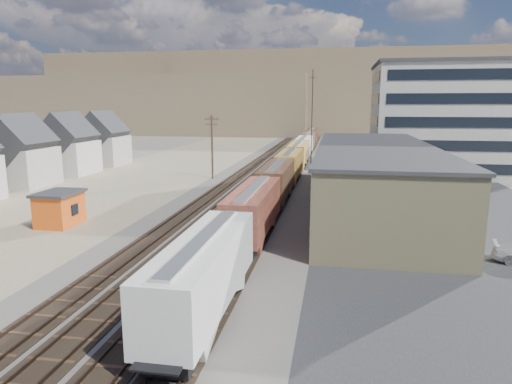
% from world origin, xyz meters
% --- Properties ---
extents(ground, '(300.00, 300.00, 0.00)m').
position_xyz_m(ground, '(0.00, 0.00, 0.00)').
color(ground, '#6B6356').
rests_on(ground, ground).
extents(ballast_bed, '(18.00, 200.00, 0.06)m').
position_xyz_m(ballast_bed, '(0.00, 50.00, 0.03)').
color(ballast_bed, '#4C4742').
rests_on(ballast_bed, ground).
extents(dirt_yard, '(24.00, 180.00, 0.03)m').
position_xyz_m(dirt_yard, '(-20.00, 40.00, 0.01)').
color(dirt_yard, '#827859').
rests_on(dirt_yard, ground).
extents(asphalt_lot, '(26.00, 120.00, 0.04)m').
position_xyz_m(asphalt_lot, '(22.00, 35.00, 0.02)').
color(asphalt_lot, '#232326').
rests_on(asphalt_lot, ground).
extents(rail_tracks, '(11.40, 200.00, 0.24)m').
position_xyz_m(rail_tracks, '(-0.55, 50.00, 0.11)').
color(rail_tracks, black).
rests_on(rail_tracks, ground).
extents(freight_train, '(3.00, 119.74, 4.46)m').
position_xyz_m(freight_train, '(3.80, 48.68, 2.79)').
color(freight_train, black).
rests_on(freight_train, ground).
extents(warehouse, '(12.40, 40.40, 7.25)m').
position_xyz_m(warehouse, '(14.98, 25.00, 3.65)').
color(warehouse, tan).
rests_on(warehouse, ground).
extents(office_tower, '(22.60, 18.60, 18.45)m').
position_xyz_m(office_tower, '(27.95, 54.95, 9.26)').
color(office_tower, '#9E998E').
rests_on(office_tower, ground).
extents(utility_pole_north, '(2.20, 0.32, 10.00)m').
position_xyz_m(utility_pole_north, '(-8.50, 42.00, 5.30)').
color(utility_pole_north, '#382619').
rests_on(utility_pole_north, ground).
extents(radio_mast, '(1.20, 0.16, 18.00)m').
position_xyz_m(radio_mast, '(6.00, 60.00, 9.12)').
color(radio_mast, black).
rests_on(radio_mast, ground).
extents(hills_north, '(265.00, 80.00, 32.00)m').
position_xyz_m(hills_north, '(0.17, 167.92, 14.10)').
color(hills_north, brown).
rests_on(hills_north, ground).
extents(maintenance_shed, '(3.58, 4.63, 3.38)m').
position_xyz_m(maintenance_shed, '(-15.77, 12.17, 1.73)').
color(maintenance_shed, '#DE5314').
rests_on(maintenance_shed, ground).
extents(parked_car_blue, '(6.47, 5.00, 1.63)m').
position_xyz_m(parked_car_blue, '(26.63, 50.77, 0.82)').
color(parked_car_blue, navy).
rests_on(parked_car_blue, ground).
extents(parked_car_far, '(1.86, 4.29, 1.44)m').
position_xyz_m(parked_car_far, '(30.97, 57.28, 0.72)').
color(parked_car_far, white).
rests_on(parked_car_far, ground).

